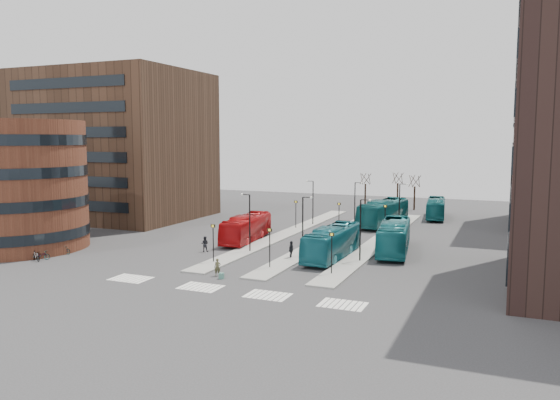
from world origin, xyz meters
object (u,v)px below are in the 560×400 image
at_px(traveller, 217,267).
at_px(bicycle_near, 41,255).
at_px(teal_bus_c, 394,236).
at_px(teal_bus_b, 383,213).
at_px(bicycle_mid, 36,256).
at_px(red_bus, 246,228).
at_px(suitcase, 221,276).
at_px(bicycle_far, 63,250).
at_px(commuter_b, 291,250).
at_px(teal_bus_d, 436,208).
at_px(commuter_c, 321,251).
at_px(commuter_a, 205,244).
at_px(teal_bus_a, 332,242).

bearing_deg(traveller, bicycle_near, 163.21).
relative_size(teal_bus_c, traveller, 7.87).
height_order(teal_bus_b, bicycle_mid, teal_bus_b).
relative_size(red_bus, bicycle_mid, 6.76).
relative_size(suitcase, bicycle_far, 0.30).
xyz_separation_m(red_bus, bicycle_far, (-14.43, -14.10, -1.09)).
distance_m(suitcase, red_bus, 17.59).
relative_size(teal_bus_b, teal_bus_c, 1.05).
xyz_separation_m(commuter_b, bicycle_near, (-22.88, -10.09, -0.47)).
bearing_deg(commuter_b, teal_bus_c, -52.11).
xyz_separation_m(teal_bus_d, commuter_b, (-9.71, -34.91, -0.60)).
bearing_deg(bicycle_near, teal_bus_d, -59.75).
relative_size(commuter_c, bicycle_far, 1.01).
relative_size(teal_bus_b, commuter_a, 7.79).
height_order(red_bus, bicycle_far, red_bus).
height_order(teal_bus_c, commuter_b, teal_bus_c).
bearing_deg(teal_bus_c, teal_bus_d, 80.55).
height_order(teal_bus_b, traveller, teal_bus_b).
relative_size(suitcase, teal_bus_b, 0.04).
distance_m(red_bus, teal_bus_d, 33.40).
bearing_deg(teal_bus_b, commuter_c, -84.36).
bearing_deg(teal_bus_c, traveller, -134.84).
relative_size(teal_bus_c, bicycle_mid, 7.42).
bearing_deg(bicycle_mid, teal_bus_a, -44.83).
bearing_deg(bicycle_far, commuter_a, -69.52).
relative_size(teal_bus_c, teal_bus_d, 1.12).
height_order(teal_bus_a, traveller, teal_bus_a).
bearing_deg(teal_bus_d, traveller, -112.60).
distance_m(teal_bus_b, bicycle_near, 44.01).
bearing_deg(teal_bus_b, commuter_b, -90.79).
relative_size(teal_bus_a, commuter_c, 6.56).
relative_size(teal_bus_c, commuter_b, 6.70).
distance_m(commuter_a, bicycle_mid, 16.72).
distance_m(bicycle_mid, bicycle_far, 3.55).
bearing_deg(commuter_a, bicycle_near, 21.14).
bearing_deg(teal_bus_b, teal_bus_a, -82.40).
distance_m(teal_bus_b, bicycle_far, 41.77).
bearing_deg(bicycle_mid, red_bus, -19.79).
bearing_deg(suitcase, bicycle_far, 163.38).
distance_m(red_bus, teal_bus_b, 21.77).
relative_size(commuter_a, bicycle_far, 0.95).
distance_m(teal_bus_c, commuter_c, 8.86).
height_order(commuter_a, commuter_c, commuter_c).
height_order(teal_bus_b, commuter_c, teal_bus_b).
relative_size(commuter_b, bicycle_near, 1.08).
relative_size(commuter_b, bicycle_far, 1.04).
bearing_deg(commuter_b, bicycle_far, 106.04).
bearing_deg(traveller, teal_bus_a, 36.84).
height_order(red_bus, traveller, red_bus).
bearing_deg(bicycle_far, traveller, -102.48).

